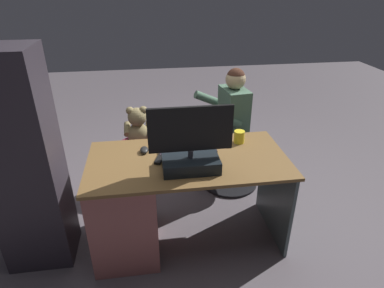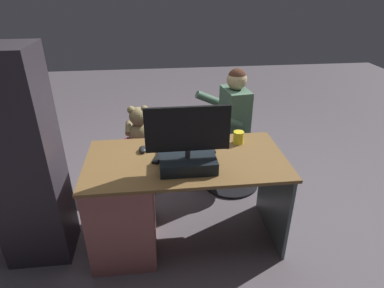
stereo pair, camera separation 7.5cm
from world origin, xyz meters
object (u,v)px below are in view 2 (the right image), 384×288
(desk, at_px, (136,201))
(visitor_chair, at_px, (231,163))
(cup, at_px, (238,137))
(tv_remote, at_px, (158,158))
(teddy_bear, at_px, (139,126))
(office_chair_teddy, at_px, (142,160))
(monitor, at_px, (188,151))
(keyboard, at_px, (186,149))
(computer_mouse, at_px, (143,149))
(person, at_px, (224,122))

(desk, height_order, visitor_chair, desk)
(cup, relative_size, tv_remote, 0.64)
(teddy_bear, height_order, visitor_chair, teddy_bear)
(desk, height_order, office_chair_teddy, desk)
(monitor, relative_size, teddy_bear, 1.41)
(keyboard, distance_m, cup, 0.42)
(computer_mouse, distance_m, person, 0.94)
(tv_remote, distance_m, visitor_chair, 1.11)
(cup, xyz_separation_m, office_chair_teddy, (0.79, -0.63, -0.52))
(visitor_chair, bearing_deg, keyboard, 49.70)
(desk, xyz_separation_m, computer_mouse, (-0.07, -0.14, 0.36))
(tv_remote, height_order, teddy_bear, teddy_bear)
(monitor, height_order, person, person)
(person, bearing_deg, desk, 41.98)
(teddy_bear, distance_m, visitor_chair, 0.97)
(visitor_chair, bearing_deg, office_chair_teddy, -7.51)
(cup, height_order, visitor_chair, cup)
(computer_mouse, height_order, visitor_chair, computer_mouse)
(monitor, height_order, keyboard, monitor)
(office_chair_teddy, bearing_deg, monitor, 110.60)
(keyboard, xyz_separation_m, tv_remote, (0.21, 0.10, -0.00))
(computer_mouse, xyz_separation_m, office_chair_teddy, (0.06, -0.69, -0.48))
(tv_remote, relative_size, teddy_bear, 0.39)
(cup, bearing_deg, tv_remote, 15.81)
(office_chair_teddy, bearing_deg, keyboard, 117.85)
(monitor, bearing_deg, person, -116.69)
(monitor, distance_m, person, 0.97)
(computer_mouse, bearing_deg, cup, -175.92)
(keyboard, bearing_deg, teddy_bear, -62.57)
(computer_mouse, distance_m, cup, 0.73)
(desk, relative_size, teddy_bear, 3.68)
(desk, distance_m, office_chair_teddy, 0.84)
(keyboard, height_order, office_chair_teddy, keyboard)
(desk, distance_m, cup, 0.91)
(office_chair_teddy, distance_m, visitor_chair, 0.89)
(keyboard, xyz_separation_m, cup, (-0.41, -0.08, 0.04))
(monitor, relative_size, computer_mouse, 5.68)
(computer_mouse, height_order, tv_remote, computer_mouse)
(cup, distance_m, teddy_bear, 1.03)
(desk, xyz_separation_m, tv_remote, (-0.18, -0.02, 0.35))
(computer_mouse, xyz_separation_m, teddy_bear, (0.06, -0.70, -0.13))
(teddy_bear, relative_size, visitor_chair, 0.69)
(teddy_bear, bearing_deg, person, 171.59)
(computer_mouse, xyz_separation_m, visitor_chair, (-0.82, -0.57, -0.51))
(monitor, height_order, tv_remote, monitor)
(cup, xyz_separation_m, person, (-0.00, -0.53, -0.10))
(cup, bearing_deg, computer_mouse, 4.08)
(office_chair_teddy, bearing_deg, teddy_bear, -90.00)
(cup, xyz_separation_m, visitor_chair, (-0.09, -0.52, -0.54))
(visitor_chair, bearing_deg, person, -7.51)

